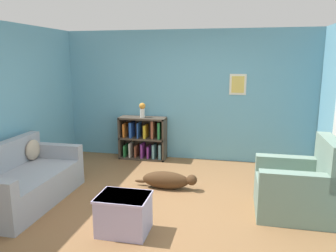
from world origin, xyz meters
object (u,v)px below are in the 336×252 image
Objects in this scene: bookshelf at (144,139)px; recliner_chair at (299,188)px; couch at (21,182)px; coffee_table at (124,213)px; vase at (142,109)px; dog at (168,180)px.

recliner_chair reaches higher than bookshelf.
coffee_table is at bearing -16.03° from couch.
coffee_table is 3.06m from vase.
recliner_chair is (3.84, 0.44, 0.06)m from couch.
coffee_table is at bearing -78.13° from vase.
couch is 1.71× the size of recliner_chair.
couch reaches higher than coffee_table.
coffee_table reaches higher than dog.
bookshelf is at bearing 101.46° from coffee_table.
coffee_table is (1.72, -0.49, -0.06)m from couch.
bookshelf is 3.35m from recliner_chair.
vase reaches higher than dog.
couch reaches higher than dog.
couch is 1.73× the size of dog.
vase is at bearing 65.13° from couch.
couch is 1.79m from coffee_table.
couch is at bearing -114.87° from vase.
coffee_table is at bearing -78.54° from bookshelf.
bookshelf reaches higher than dog.
dog is at bearing 165.59° from recliner_chair.
vase is at bearing 101.87° from coffee_table.
recliner_chair is at bearing 6.60° from couch.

